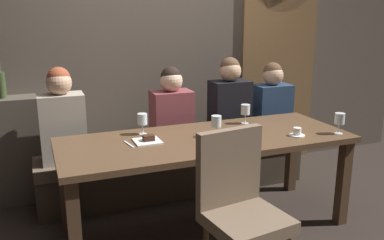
{
  "coord_description": "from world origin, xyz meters",
  "views": [
    {
      "loc": [
        -1.19,
        -2.73,
        1.66
      ],
      "look_at": [
        -0.05,
        0.16,
        0.84
      ],
      "focal_mm": 38.56,
      "sensor_mm": 36.0,
      "label": 1
    }
  ],
  "objects": [
    {
      "name": "ground",
      "position": [
        0.0,
        0.0,
        0.0
      ],
      "size": [
        9.0,
        9.0,
        0.0
      ],
      "primitive_type": "plane",
      "color": "black"
    },
    {
      "name": "back_wall_tiled",
      "position": [
        0.0,
        1.22,
        1.5
      ],
      "size": [
        6.0,
        0.12,
        3.0
      ],
      "primitive_type": "cube",
      "color": "brown",
      "rests_on": "ground"
    },
    {
      "name": "arched_door",
      "position": [
        1.35,
        1.15,
        1.36
      ],
      "size": [
        0.9,
        0.05,
        2.55
      ],
      "color": "brown",
      "rests_on": "ground"
    },
    {
      "name": "dining_table",
      "position": [
        0.0,
        0.0,
        0.65
      ],
      "size": [
        2.2,
        0.84,
        0.74
      ],
      "color": "#493422",
      "rests_on": "ground"
    },
    {
      "name": "banquette_bench",
      "position": [
        0.0,
        0.7,
        0.23
      ],
      "size": [
        2.5,
        0.44,
        0.45
      ],
      "color": "#40352A",
      "rests_on": "ground"
    },
    {
      "name": "chair_near_side",
      "position": [
        -0.1,
        -0.72,
        0.56
      ],
      "size": [
        0.5,
        0.5,
        0.98
      ],
      "color": "brown",
      "rests_on": "ground"
    },
    {
      "name": "diner_redhead",
      "position": [
        -0.99,
        0.68,
        0.82
      ],
      "size": [
        0.36,
        0.24,
        0.79
      ],
      "color": "#9E9384",
      "rests_on": "banquette_bench"
    },
    {
      "name": "diner_bearded",
      "position": [
        -0.04,
        0.69,
        0.8
      ],
      "size": [
        0.36,
        0.24,
        0.74
      ],
      "color": "brown",
      "rests_on": "banquette_bench"
    },
    {
      "name": "diner_far_end",
      "position": [
        0.53,
        0.68,
        0.83
      ],
      "size": [
        0.36,
        0.24,
        0.8
      ],
      "color": "black",
      "rests_on": "banquette_bench"
    },
    {
      "name": "diner_near_end",
      "position": [
        1.01,
        0.7,
        0.8
      ],
      "size": [
        0.36,
        0.24,
        0.73
      ],
      "color": "navy",
      "rests_on": "banquette_bench"
    },
    {
      "name": "wine_bottle_pale_label",
      "position": [
        -1.43,
        1.04,
        1.07
      ],
      "size": [
        0.08,
        0.08,
        0.33
      ],
      "color": "#384728",
      "rests_on": "back_counter"
    },
    {
      "name": "wine_glass_center_back",
      "position": [
        0.07,
        -0.01,
        0.86
      ],
      "size": [
        0.08,
        0.08,
        0.16
      ],
      "color": "silver",
      "rests_on": "dining_table"
    },
    {
      "name": "wine_glass_far_left",
      "position": [
        -0.43,
        0.25,
        0.85
      ],
      "size": [
        0.08,
        0.08,
        0.16
      ],
      "color": "silver",
      "rests_on": "dining_table"
    },
    {
      "name": "wine_glass_near_left",
      "position": [
        0.99,
        -0.29,
        0.86
      ],
      "size": [
        0.08,
        0.08,
        0.16
      ],
      "color": "silver",
      "rests_on": "dining_table"
    },
    {
      "name": "wine_glass_center_front",
      "position": [
        0.46,
        0.25,
        0.86
      ],
      "size": [
        0.08,
        0.08,
        0.16
      ],
      "color": "silver",
      "rests_on": "dining_table"
    },
    {
      "name": "espresso_cup",
      "position": [
        0.66,
        -0.22,
        0.77
      ],
      "size": [
        0.12,
        0.12,
        0.06
      ],
      "color": "white",
      "rests_on": "dining_table"
    },
    {
      "name": "dessert_plate",
      "position": [
        -0.44,
        0.05,
        0.75
      ],
      "size": [
        0.19,
        0.19,
        0.05
      ],
      "color": "white",
      "rests_on": "dining_table"
    },
    {
      "name": "fork_on_table",
      "position": [
        -0.59,
        0.04,
        0.74
      ],
      "size": [
        0.04,
        0.17,
        0.01
      ],
      "primitive_type": "cube",
      "rotation": [
        0.0,
        0.0,
        0.17
      ],
      "color": "silver",
      "rests_on": "dining_table"
    },
    {
      "name": "folded_napkin",
      "position": [
        -0.07,
        -0.27,
        0.74
      ],
      "size": [
        0.14,
        0.13,
        0.01
      ],
      "primitive_type": "cube",
      "rotation": [
        0.0,
        0.0,
        -0.38
      ],
      "color": "silver",
      "rests_on": "dining_table"
    }
  ]
}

